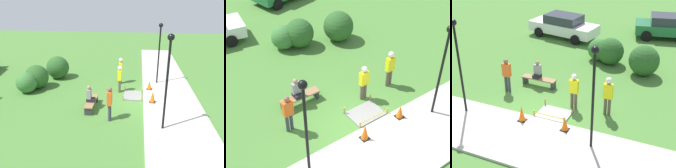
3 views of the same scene
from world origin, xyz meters
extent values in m
plane|color=#477A33|center=(0.00, 0.00, 0.00)|extent=(60.00, 60.00, 0.00)
cube|color=#BCB7AD|center=(0.00, -1.57, 0.05)|extent=(28.00, 3.14, 0.10)
cube|color=gray|center=(0.73, 0.62, 0.03)|extent=(1.43, 1.07, 0.06)
cube|color=tan|center=(0.02, 0.08, 0.17)|extent=(0.05, 0.05, 0.34)
cube|color=tan|center=(1.44, 0.08, 0.17)|extent=(0.05, 0.05, 0.34)
cube|color=tan|center=(0.02, 1.16, 0.17)|extent=(0.05, 0.05, 0.34)
cube|color=tan|center=(1.44, 1.16, 0.17)|extent=(0.05, 0.05, 0.34)
cube|color=yellow|center=(0.73, 0.08, 0.25)|extent=(1.43, 0.00, 0.04)
cube|color=black|center=(-0.23, -0.50, 0.11)|extent=(0.34, 0.34, 0.02)
cone|color=orange|center=(-0.23, -0.50, 0.46)|extent=(0.29, 0.29, 0.67)
cube|color=black|center=(1.69, -0.40, 0.11)|extent=(0.34, 0.34, 0.02)
cone|color=orange|center=(1.69, -0.40, 0.41)|extent=(0.29, 0.29, 0.56)
cube|color=#2D2D33|center=(-1.94, 2.79, 0.19)|extent=(0.12, 0.40, 0.39)
cube|color=#2D2D33|center=(-0.35, 2.79, 0.19)|extent=(0.12, 0.40, 0.39)
cube|color=olive|center=(-1.15, 2.79, 0.42)|extent=(1.80, 0.44, 0.06)
cube|color=black|center=(-1.26, 2.79, 0.54)|extent=(0.34, 0.44, 0.18)
cube|color=gray|center=(-1.26, 2.87, 0.88)|extent=(0.36, 0.20, 0.50)
sphere|color=#A37A5B|center=(-1.26, 2.87, 1.23)|extent=(0.21, 0.21, 0.21)
cylinder|color=brown|center=(1.21, 1.49, 0.40)|extent=(0.14, 0.14, 0.79)
cylinder|color=brown|center=(1.39, 1.49, 0.40)|extent=(0.14, 0.14, 0.79)
cube|color=yellow|center=(1.30, 1.49, 1.10)|extent=(0.40, 0.22, 0.63)
sphere|color=#A37A5B|center=(1.30, 1.49, 1.52)|extent=(0.21, 0.21, 0.21)
sphere|color=white|center=(1.30, 1.49, 1.58)|extent=(0.25, 0.25, 0.25)
cylinder|color=brown|center=(2.76, 1.55, 0.42)|extent=(0.14, 0.14, 0.84)
cylinder|color=brown|center=(2.94, 1.55, 0.42)|extent=(0.14, 0.14, 0.84)
cube|color=yellow|center=(2.85, 1.55, 1.18)|extent=(0.40, 0.22, 0.67)
sphere|color=#A37A5B|center=(2.85, 1.55, 1.63)|extent=(0.23, 0.23, 0.23)
sphere|color=white|center=(2.85, 1.55, 1.69)|extent=(0.26, 0.26, 0.26)
cylinder|color=#383D47|center=(-2.39, 1.65, 0.42)|extent=(0.14, 0.14, 0.83)
cylinder|color=#383D47|center=(-2.21, 1.65, 0.42)|extent=(0.14, 0.14, 0.83)
cube|color=#E55B1E|center=(-2.30, 1.65, 1.16)|extent=(0.40, 0.22, 0.66)
sphere|color=brown|center=(-2.30, 1.65, 1.61)|extent=(0.23, 0.23, 0.23)
cylinder|color=black|center=(3.03, -0.97, 2.00)|extent=(0.10, 0.10, 3.80)
sphere|color=black|center=(3.03, -0.97, 3.99)|extent=(0.28, 0.28, 0.28)
cylinder|color=black|center=(-2.91, -0.82, 2.07)|extent=(0.10, 0.10, 3.94)
sphere|color=black|center=(-2.91, -0.82, 4.14)|extent=(0.28, 0.28, 0.28)
sphere|color=#285623|center=(1.32, 6.96, 0.77)|extent=(1.55, 1.55, 1.55)
sphere|color=#285623|center=(3.40, 6.28, 0.83)|extent=(1.65, 1.65, 1.65)
sphere|color=#387033|center=(0.51, 7.26, 0.65)|extent=(1.29, 1.29, 1.29)
camera|label=1|loc=(-11.56, 0.41, 5.42)|focal=35.00mm
camera|label=2|loc=(-6.39, -7.32, 9.85)|focal=55.00mm
camera|label=3|loc=(6.34, -10.94, 8.13)|focal=55.00mm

